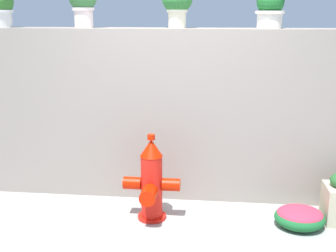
% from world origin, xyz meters
% --- Properties ---
extents(ground_plane, '(24.00, 24.00, 0.00)m').
position_xyz_m(ground_plane, '(0.00, 0.00, 0.00)').
color(ground_plane, '#999993').
extents(stone_wall, '(6.25, 0.39, 1.86)m').
position_xyz_m(stone_wall, '(0.00, 1.22, 0.93)').
color(stone_wall, gray).
rests_on(stone_wall, ground).
extents(potted_plant_4, '(0.30, 0.30, 0.40)m').
position_xyz_m(potted_plant_4, '(0.97, 1.21, 2.09)').
color(potted_plant_4, silver).
rests_on(potted_plant_4, stone_wall).
extents(fire_hydrant, '(0.57, 0.44, 0.88)m').
position_xyz_m(fire_hydrant, '(-0.16, 0.55, 0.39)').
color(fire_hydrant, red).
rests_on(fire_hydrant, ground).
extents(flower_bush_left, '(0.48, 0.43, 0.20)m').
position_xyz_m(flower_bush_left, '(1.29, 0.54, 0.10)').
color(flower_bush_left, '#1A602D').
rests_on(flower_bush_left, ground).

